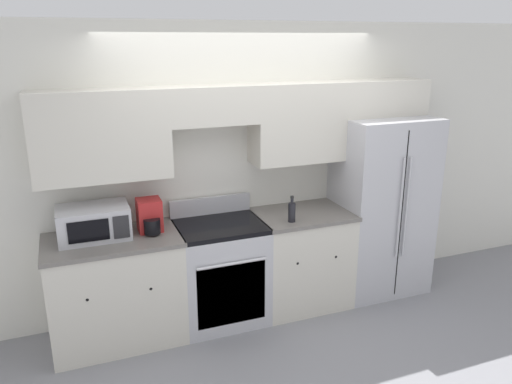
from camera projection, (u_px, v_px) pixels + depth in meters
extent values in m
plane|color=gray|center=(269.00, 327.00, 4.42)|extent=(12.00, 12.00, 0.00)
cube|color=silver|center=(242.00, 168.00, 4.62)|extent=(8.00, 0.06, 2.60)
cube|color=beige|center=(101.00, 135.00, 3.89)|extent=(1.06, 0.33, 0.71)
cube|color=beige|center=(212.00, 105.00, 4.15)|extent=(0.75, 0.33, 0.32)
cube|color=beige|center=(340.00, 120.00, 4.64)|extent=(1.73, 0.33, 0.71)
cube|color=beige|center=(117.00, 291.00, 4.14)|extent=(1.06, 0.62, 0.88)
cube|color=slate|center=(112.00, 240.00, 4.00)|extent=(1.08, 0.64, 0.03)
sphere|color=black|center=(87.00, 300.00, 3.74)|extent=(0.03, 0.03, 0.03)
sphere|color=black|center=(151.00, 289.00, 3.91)|extent=(0.03, 0.03, 0.03)
cube|color=beige|center=(301.00, 260.00, 4.72)|extent=(0.84, 0.62, 0.88)
cube|color=slate|center=(303.00, 214.00, 4.59)|extent=(0.87, 0.64, 0.03)
sphere|color=black|center=(297.00, 263.00, 4.35)|extent=(0.03, 0.03, 0.03)
sphere|color=black|center=(336.00, 257.00, 4.48)|extent=(0.03, 0.03, 0.03)
cube|color=#B7B7BC|center=(221.00, 274.00, 4.45)|extent=(0.75, 0.62, 0.88)
cube|color=black|center=(232.00, 294.00, 4.19)|extent=(0.60, 0.01, 0.56)
cube|color=black|center=(220.00, 226.00, 4.31)|extent=(0.75, 0.62, 0.04)
cube|color=#B7B7BC|center=(210.00, 205.00, 4.53)|extent=(0.75, 0.04, 0.16)
cylinder|color=silver|center=(232.00, 264.00, 4.08)|extent=(0.60, 0.02, 0.02)
cube|color=#B7B7BC|center=(380.00, 205.00, 4.93)|extent=(0.89, 0.69, 1.75)
cube|color=black|center=(401.00, 216.00, 4.62)|extent=(0.01, 0.01, 1.61)
cylinder|color=#B7B7BC|center=(400.00, 209.00, 4.56)|extent=(0.02, 0.02, 0.96)
cylinder|color=#B7B7BC|center=(407.00, 208.00, 4.59)|extent=(0.02, 0.02, 0.96)
cube|color=#B7B7BC|center=(94.00, 222.00, 3.97)|extent=(0.55, 0.37, 0.26)
cube|color=black|center=(89.00, 231.00, 3.79)|extent=(0.30, 0.01, 0.17)
cube|color=#262628|center=(121.00, 227.00, 3.87)|extent=(0.12, 0.01, 0.18)
cylinder|color=black|center=(292.00, 212.00, 4.33)|extent=(0.06, 0.06, 0.17)
cylinder|color=black|center=(292.00, 201.00, 4.30)|extent=(0.03, 0.03, 0.05)
cylinder|color=black|center=(292.00, 197.00, 4.29)|extent=(0.03, 0.03, 0.02)
cube|color=#B22323|center=(149.00, 215.00, 4.12)|extent=(0.19, 0.19, 0.27)
cylinder|color=black|center=(152.00, 226.00, 4.04)|extent=(0.14, 0.14, 0.12)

